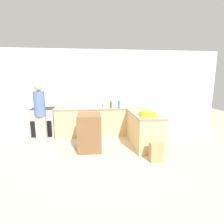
{
  "coord_description": "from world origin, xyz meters",
  "views": [
    {
      "loc": [
        -0.28,
        -3.77,
        1.78
      ],
      "look_at": [
        0.22,
        0.66,
        0.93
      ],
      "focal_mm": 28.0,
      "sensor_mm": 36.0,
      "label": 1
    }
  ],
  "objects": [
    {
      "name": "paper_bag",
      "position": [
        1.07,
        -0.34,
        0.21
      ],
      "size": [
        0.28,
        0.19,
        0.42
      ],
      "color": "#A88456",
      "rests_on": "ground_plane"
    },
    {
      "name": "water_bottle_blue",
      "position": [
        0.54,
        1.54,
        1.0
      ],
      "size": [
        0.08,
        0.08,
        0.29
      ],
      "color": "#386BB7",
      "rests_on": "counter_back"
    },
    {
      "name": "ground_plane",
      "position": [
        0.0,
        0.0,
        0.0
      ],
      "size": [
        14.0,
        14.0,
        0.0
      ],
      "primitive_type": "plane",
      "color": "beige"
    },
    {
      "name": "wall_back",
      "position": [
        0.0,
        2.04,
        1.35
      ],
      "size": [
        8.0,
        0.06,
        2.7
      ],
      "color": "silver",
      "rests_on": "ground_plane"
    },
    {
      "name": "range_oven",
      "position": [
        -1.81,
        1.71,
        0.45
      ],
      "size": [
        0.72,
        0.61,
        0.9
      ],
      "color": "#99999E",
      "rests_on": "ground_plane"
    },
    {
      "name": "vinegar_bottle_clear",
      "position": [
        0.1,
        1.84,
        0.97
      ],
      "size": [
        0.09,
        0.09,
        0.22
      ],
      "color": "silver",
      "rests_on": "counter_back"
    },
    {
      "name": "island_table",
      "position": [
        -0.37,
        0.51,
        0.46
      ],
      "size": [
        0.57,
        0.73,
        0.91
      ],
      "color": "brown",
      "rests_on": "ground_plane"
    },
    {
      "name": "counter_back",
      "position": [
        0.0,
        1.7,
        0.44
      ],
      "size": [
        2.88,
        0.65,
        0.89
      ],
      "color": "#D6B27A",
      "rests_on": "ground_plane"
    },
    {
      "name": "person_by_range",
      "position": [
        -1.7,
        1.03,
        0.91
      ],
      "size": [
        0.29,
        0.29,
        1.66
      ],
      "color": "#ADA38E",
      "rests_on": "ground_plane"
    },
    {
      "name": "mixing_bowl",
      "position": [
        1.06,
        0.32,
        0.94
      ],
      "size": [
        0.4,
        0.4,
        0.11
      ],
      "color": "yellow",
      "rests_on": "counter_peninsula"
    },
    {
      "name": "olive_oil_bottle",
      "position": [
        0.29,
        1.59,
        1.0
      ],
      "size": [
        0.07,
        0.07,
        0.28
      ],
      "color": "#475B1E",
      "rests_on": "counter_back"
    },
    {
      "name": "counter_peninsula",
      "position": [
        1.1,
        0.66,
        0.44
      ],
      "size": [
        0.69,
        1.5,
        0.89
      ],
      "color": "#D6B27A",
      "rests_on": "ground_plane"
    }
  ]
}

